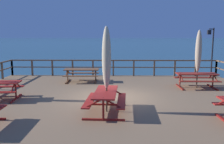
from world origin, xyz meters
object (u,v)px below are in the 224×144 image
object	(u,v)px
picnic_table_back_left	(197,77)
patio_umbrella_short_front	(106,58)
picnic_table_mid_left	(106,97)
picnic_table_mid_centre	(82,72)
patio_umbrella_tall_mid_right	(198,51)
lamp_post_hooked	(211,45)

from	to	relation	value
picnic_table_back_left	patio_umbrella_short_front	xyz separation A→B (m)	(-4.55, -4.07, 1.38)
picnic_table_back_left	patio_umbrella_short_front	bearing A→B (deg)	-138.23
picnic_table_mid_left	patio_umbrella_short_front	distance (m)	1.38
picnic_table_mid_centre	picnic_table_back_left	bearing A→B (deg)	-13.45
picnic_table_back_left	picnic_table_mid_left	size ratio (longest dim) A/B	0.97
picnic_table_mid_centre	picnic_table_mid_left	bearing A→B (deg)	-73.35
picnic_table_mid_left	patio_umbrella_tall_mid_right	size ratio (longest dim) A/B	0.71
patio_umbrella_tall_mid_right	lamp_post_hooked	bearing A→B (deg)	58.88
picnic_table_back_left	lamp_post_hooked	world-z (taller)	lamp_post_hooked
picnic_table_back_left	lamp_post_hooked	distance (m)	3.86
lamp_post_hooked	patio_umbrella_tall_mid_right	bearing A→B (deg)	-121.12
picnic_table_mid_centre	patio_umbrella_short_front	size ratio (longest dim) A/B	0.67
picnic_table_mid_left	lamp_post_hooked	bearing A→B (deg)	48.09
picnic_table_mid_left	patio_umbrella_short_front	world-z (taller)	patio_umbrella_short_front
patio_umbrella_tall_mid_right	patio_umbrella_short_front	world-z (taller)	patio_umbrella_short_front
picnic_table_mid_left	lamp_post_hooked	size ratio (longest dim) A/B	0.67
lamp_post_hooked	patio_umbrella_short_front	bearing A→B (deg)	-132.08
picnic_table_back_left	patio_umbrella_short_front	size ratio (longest dim) A/B	0.68
picnic_table_back_left	lamp_post_hooked	bearing A→B (deg)	58.60
patio_umbrella_short_front	lamp_post_hooked	world-z (taller)	lamp_post_hooked
patio_umbrella_short_front	lamp_post_hooked	distance (m)	9.54
picnic_table_back_left	patio_umbrella_tall_mid_right	xyz separation A→B (m)	(0.03, 0.01, 1.35)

